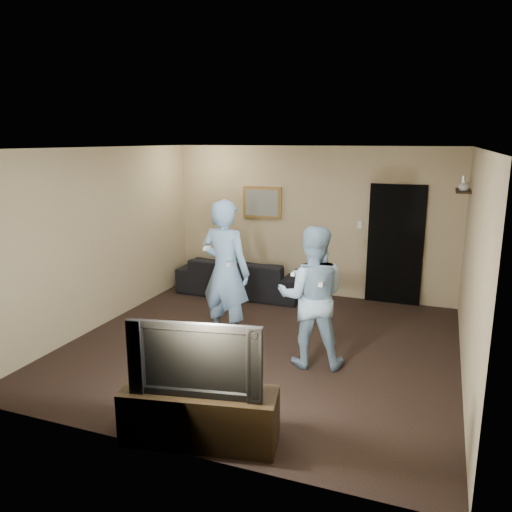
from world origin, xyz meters
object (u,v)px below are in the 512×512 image
at_px(television, 198,355).
at_px(wii_player_right, 312,297).
at_px(tv_console, 200,416).
at_px(wii_player_left, 225,272).
at_px(sofa, 242,276).

distance_m(television, wii_player_right, 2.01).
xyz_separation_m(tv_console, wii_player_left, (-0.73, 2.23, 0.73)).
distance_m(tv_console, wii_player_right, 2.10).
xyz_separation_m(sofa, wii_player_left, (0.60, -2.06, 0.65)).
bearing_deg(tv_console, wii_player_left, 97.11).
bearing_deg(wii_player_right, tv_console, -105.35).
bearing_deg(wii_player_left, sofa, 106.31).
xyz_separation_m(television, wii_player_left, (-0.73, 2.23, 0.13)).
relative_size(television, wii_player_left, 0.61).
distance_m(television, wii_player_left, 2.35).
bearing_deg(television, tv_console, 169.01).
bearing_deg(wii_player_right, television, -105.35).
relative_size(tv_console, wii_player_left, 0.72).
relative_size(sofa, television, 1.87).
height_order(television, wii_player_left, wii_player_left).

